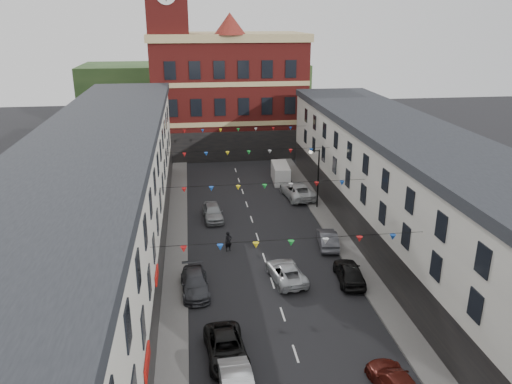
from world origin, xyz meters
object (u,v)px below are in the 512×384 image
street_lamp (316,171)px  car_left_e (213,212)px  car_right_d (349,272)px  car_right_f (297,190)px  pedestrian (228,242)px  car_right_e (328,239)px  car_right_c (397,384)px  car_left_c (226,348)px  white_van (280,173)px  car_left_d (195,283)px  moving_car (286,272)px

street_lamp → car_left_e: 10.74m
car_right_d → car_right_f: bearing=-84.9°
car_left_e → pedestrian: (0.90, -6.92, 0.10)m
car_right_e → car_right_c: bearing=94.1°
car_left_c → car_right_c: size_ratio=1.06×
car_right_d → pedestrian: pedestrian is taller
white_van → pedestrian: white_van is taller
car_right_c → car_right_e: car_right_e is taller
car_right_e → car_right_f: car_right_f is taller
car_left_c → car_right_d: (9.41, 7.37, 0.09)m
car_left_d → car_left_e: bearing=78.6°
car_left_d → white_van: 25.45m
car_left_d → car_right_d: car_right_d is taller
car_right_d → car_right_e: bearing=-84.9°
car_left_e → moving_car: bearing=-72.6°
car_right_e → pedestrian: 8.20m
moving_car → white_van: 22.82m
car_right_c → moving_car: (-3.29, 12.17, -0.00)m
car_left_d → white_van: size_ratio=0.99×
car_right_d → moving_car: size_ratio=0.94×
car_left_e → moving_car: car_left_e is taller
car_left_d → car_right_d: 11.00m
street_lamp → car_left_e: street_lamp is taller
white_van → car_right_f: bearing=-78.6°
street_lamp → car_left_c: 24.45m
car_right_d → car_right_f: (0.00, 17.77, 0.05)m
car_right_c → car_left_d: bearing=-55.6°
car_left_d → white_van: (10.21, 23.31, 0.35)m
car_right_c → car_right_e: bearing=-100.3°
car_right_f → pedestrian: bearing=48.8°
white_van → pedestrian: 18.78m
moving_car → white_van: bearing=-106.8°
street_lamp → moving_car: bearing=-111.9°
street_lamp → moving_car: street_lamp is taller
car_left_e → car_right_d: 15.87m
car_right_f → car_left_e: bearing=21.5°
car_right_d → pedestrian: (-8.20, 6.08, 0.10)m
car_left_e → car_right_f: car_right_f is taller
street_lamp → car_right_e: street_lamp is taller
car_left_d → car_left_e: size_ratio=1.06×
car_left_d → car_right_c: size_ratio=1.03×
car_right_f → white_van: 5.62m
moving_car → pedestrian: pedestrian is taller
car_left_d → car_right_e: car_right_e is taller
car_left_d → car_right_d: size_ratio=1.05×
car_left_c → pedestrian: pedestrian is taller
car_left_e → pedestrian: pedestrian is taller
moving_car → pedestrian: bearing=-62.1°
car_right_d → moving_car: bearing=-5.2°
street_lamp → car_right_d: size_ratio=1.39×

